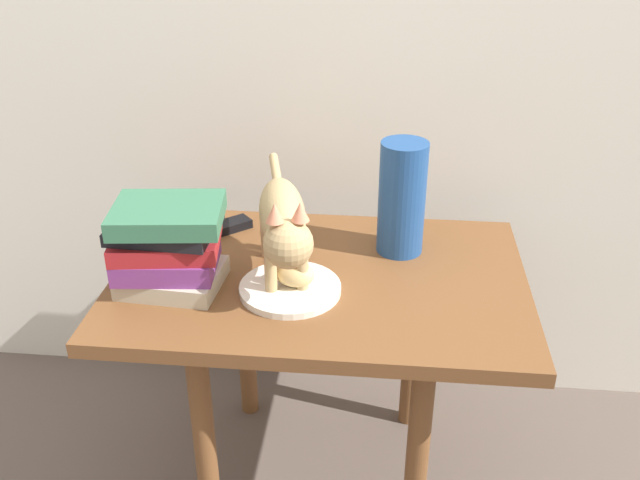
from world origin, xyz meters
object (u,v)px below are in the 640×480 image
at_px(bread_roll, 294,273).
at_px(tv_remote, 219,229).
at_px(cat, 283,221).
at_px(green_vase, 402,198).
at_px(book_stack, 168,245).
at_px(plate, 290,289).
at_px(side_table, 320,307).

bearing_deg(bread_roll, tv_remote, 131.73).
xyz_separation_m(cat, green_vase, (0.23, 0.15, -0.01)).
distance_m(cat, book_stack, 0.23).
bearing_deg(book_stack, tv_remote, 79.04).
distance_m(green_vase, tv_remote, 0.42).
height_order(bread_roll, green_vase, green_vase).
relative_size(cat, green_vase, 1.92).
distance_m(bread_roll, cat, 0.10).
height_order(plate, cat, cat).
relative_size(plate, green_vase, 0.81).
distance_m(bread_roll, book_stack, 0.25).
bearing_deg(plate, tv_remote, 129.92).
bearing_deg(bread_roll, side_table, 56.44).
height_order(cat, green_vase, green_vase).
xyz_separation_m(side_table, cat, (-0.07, -0.03, 0.21)).
bearing_deg(side_table, cat, -157.86).
distance_m(side_table, book_stack, 0.34).
bearing_deg(cat, book_stack, -170.53).
relative_size(plate, cat, 0.42).
bearing_deg(bread_roll, green_vase, 42.68).
height_order(side_table, bread_roll, bread_roll).
bearing_deg(plate, side_table, 53.64).
bearing_deg(cat, bread_roll, -56.53).
relative_size(green_vase, tv_remote, 1.63).
relative_size(side_table, plate, 4.19).
bearing_deg(book_stack, plate, -1.34).
xyz_separation_m(bread_roll, cat, (-0.02, 0.04, 0.09)).
height_order(plate, book_stack, book_stack).
height_order(green_vase, tv_remote, green_vase).
xyz_separation_m(green_vase, tv_remote, (-0.40, 0.04, -0.11)).
bearing_deg(tv_remote, side_table, -74.25).
distance_m(plate, green_vase, 0.31).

